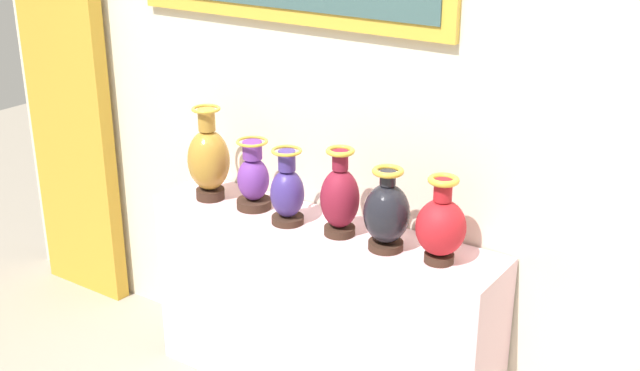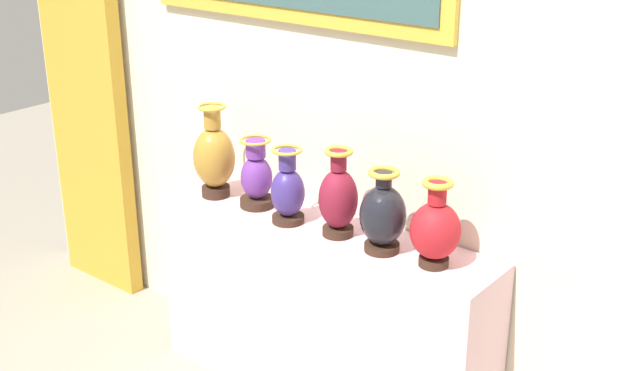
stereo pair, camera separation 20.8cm
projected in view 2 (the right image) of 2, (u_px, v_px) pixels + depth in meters
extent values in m
cube|color=beige|center=(320.00, 313.00, 3.52)|extent=(1.58, 0.34, 0.83)
cube|color=beige|center=(355.00, 84.00, 3.34)|extent=(4.22, 0.10, 2.76)
cube|color=gold|center=(87.00, 104.00, 4.34)|extent=(0.56, 0.08, 2.06)
cylinder|color=#382319|center=(216.00, 191.00, 3.66)|extent=(0.13, 0.13, 0.04)
ellipsoid|color=#B27F2D|center=(214.00, 158.00, 3.60)|extent=(0.18, 0.18, 0.27)
cylinder|color=#B27F2D|center=(212.00, 118.00, 3.53)|extent=(0.07, 0.07, 0.10)
torus|color=gold|center=(212.00, 107.00, 3.52)|extent=(0.12, 0.12, 0.01)
cylinder|color=#382319|center=(257.00, 202.00, 3.55)|extent=(0.15, 0.15, 0.04)
ellipsoid|color=#6B3393|center=(257.00, 178.00, 3.51)|extent=(0.14, 0.14, 0.19)
cylinder|color=#6B3393|center=(256.00, 149.00, 3.46)|extent=(0.08, 0.08, 0.08)
torus|color=gold|center=(255.00, 140.00, 3.44)|extent=(0.13, 0.13, 0.01)
cylinder|color=#382319|center=(288.00, 219.00, 3.39)|extent=(0.13, 0.13, 0.03)
ellipsoid|color=#3F2D7F|center=(288.00, 193.00, 3.35)|extent=(0.14, 0.14, 0.20)
cylinder|color=#3F2D7F|center=(287.00, 160.00, 3.30)|extent=(0.07, 0.07, 0.08)
torus|color=gold|center=(287.00, 150.00, 3.28)|extent=(0.12, 0.12, 0.01)
cylinder|color=#382319|center=(338.00, 231.00, 3.27)|extent=(0.12, 0.12, 0.03)
ellipsoid|color=maroon|center=(338.00, 199.00, 3.22)|extent=(0.16, 0.16, 0.24)
cylinder|color=maroon|center=(339.00, 161.00, 3.16)|extent=(0.06, 0.06, 0.08)
torus|color=gold|center=(339.00, 151.00, 3.15)|extent=(0.11, 0.11, 0.02)
cylinder|color=#382319|center=(382.00, 247.00, 3.14)|extent=(0.14, 0.14, 0.03)
ellipsoid|color=black|center=(383.00, 215.00, 3.09)|extent=(0.18, 0.18, 0.23)
cylinder|color=black|center=(384.00, 180.00, 3.04)|extent=(0.06, 0.06, 0.05)
torus|color=gold|center=(384.00, 173.00, 3.03)|extent=(0.12, 0.12, 0.02)
cylinder|color=#382319|center=(434.00, 261.00, 3.02)|extent=(0.11, 0.11, 0.03)
ellipsoid|color=red|center=(435.00, 231.00, 2.98)|extent=(0.19, 0.19, 0.21)
cylinder|color=red|center=(437.00, 193.00, 2.92)|extent=(0.07, 0.07, 0.08)
torus|color=gold|center=(438.00, 183.00, 2.91)|extent=(0.11, 0.11, 0.02)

